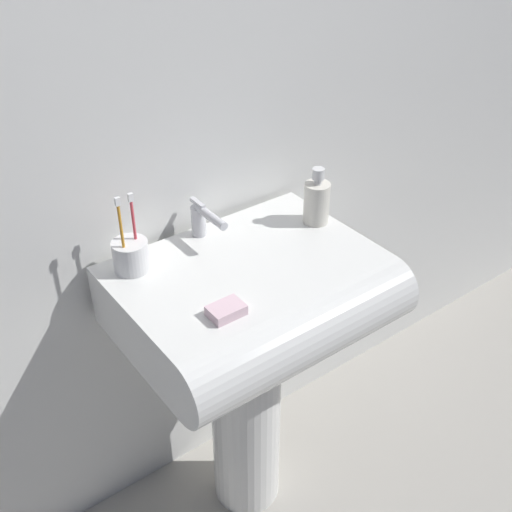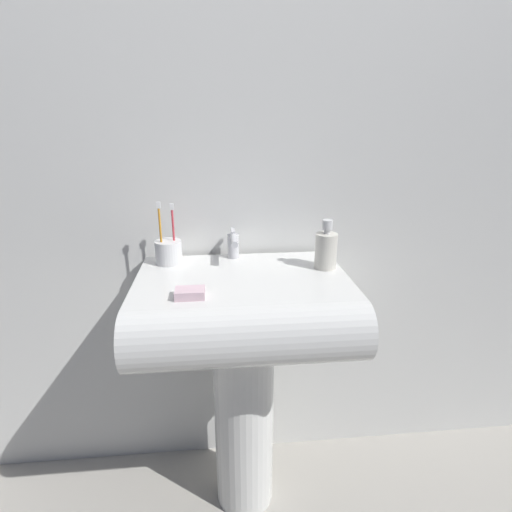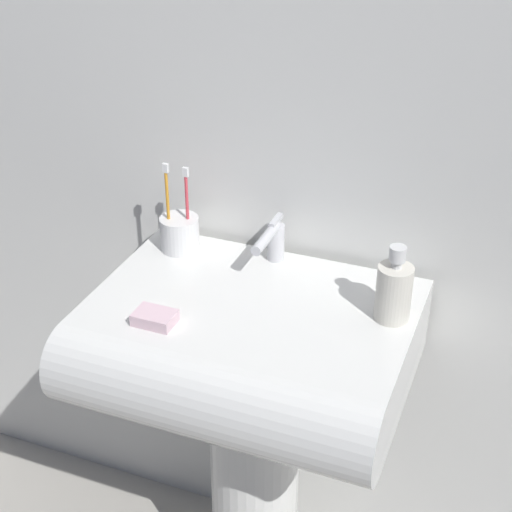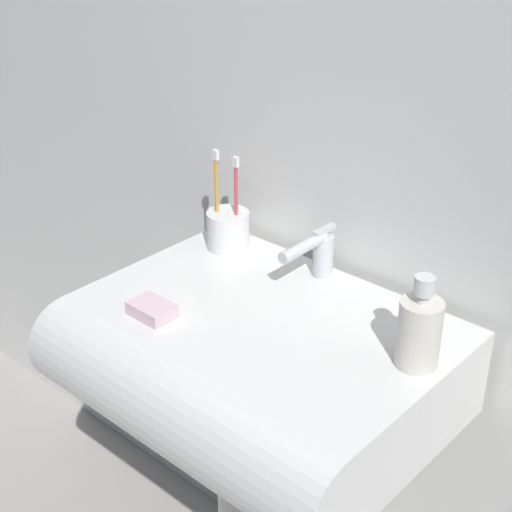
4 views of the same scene
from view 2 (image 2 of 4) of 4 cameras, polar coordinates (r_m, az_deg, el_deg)
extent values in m
plane|color=#ADA89E|center=(1.74, -1.60, -30.77)|extent=(6.00, 6.00, 0.00)
cube|color=silver|center=(1.38, -2.86, 13.67)|extent=(5.00, 0.05, 2.40)
cylinder|color=white|center=(1.49, -1.74, -21.85)|extent=(0.20, 0.20, 0.71)
cube|color=white|center=(1.24, -1.94, -6.37)|extent=(0.64, 0.42, 0.16)
cylinder|color=white|center=(1.06, -1.16, -11.17)|extent=(0.64, 0.16, 0.16)
cylinder|color=silver|center=(1.36, -3.28, 1.42)|extent=(0.04, 0.04, 0.08)
cylinder|color=silver|center=(1.29, -3.19, 2.36)|extent=(0.02, 0.12, 0.02)
cube|color=silver|center=(1.34, -3.32, 3.57)|extent=(0.01, 0.06, 0.01)
cylinder|color=white|center=(1.34, -12.37, 0.55)|extent=(0.09, 0.09, 0.08)
cylinder|color=orange|center=(1.31, -13.46, 2.99)|extent=(0.01, 0.01, 0.17)
cube|color=white|center=(1.29, -13.78, 7.07)|extent=(0.01, 0.01, 0.02)
cylinder|color=#D83F4C|center=(1.32, -11.69, 3.05)|extent=(0.01, 0.01, 0.16)
cube|color=white|center=(1.30, -11.95, 6.90)|extent=(0.01, 0.01, 0.02)
cylinder|color=silver|center=(1.28, 9.95, 0.71)|extent=(0.07, 0.07, 0.11)
cylinder|color=silver|center=(1.26, 10.11, 3.48)|extent=(0.02, 0.02, 0.01)
cylinder|color=silver|center=(1.25, 10.17, 4.45)|extent=(0.03, 0.03, 0.03)
cube|color=silver|center=(1.08, -9.42, -5.27)|extent=(0.08, 0.06, 0.02)
camera|label=1|loc=(0.81, -101.50, 31.21)|focal=45.00mm
camera|label=3|loc=(0.70, 106.90, 33.05)|focal=55.00mm
camera|label=4|loc=(0.91, 74.77, 23.97)|focal=55.00mm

